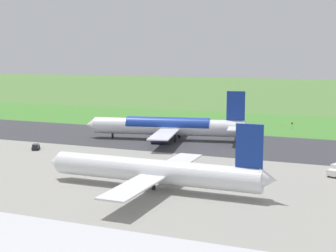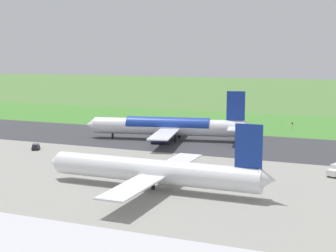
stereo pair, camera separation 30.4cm
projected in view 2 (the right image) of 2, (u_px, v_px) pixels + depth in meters
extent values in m
plane|color=#547F3D|center=(196.00, 142.00, 153.12)|extent=(800.00, 800.00, 0.00)
cube|color=#38383D|center=(196.00, 142.00, 153.12)|extent=(600.00, 38.40, 0.06)
cube|color=gray|center=(115.00, 183.00, 104.56)|extent=(440.00, 110.00, 0.05)
cube|color=#478534|center=(229.00, 125.00, 188.99)|extent=(600.00, 80.00, 0.04)
cylinder|color=white|center=(168.00, 127.00, 156.01)|extent=(48.06, 14.82, 5.20)
cone|color=white|center=(91.00, 125.00, 160.60)|extent=(3.94, 5.45, 4.94)
cone|color=white|center=(249.00, 127.00, 151.40)|extent=(4.32, 5.04, 4.42)
cube|color=#19389E|center=(236.00, 106.00, 151.18)|extent=(5.59, 1.62, 9.00)
cube|color=white|center=(234.00, 129.00, 146.75)|extent=(5.74, 9.62, 0.36)
cube|color=white|center=(236.00, 124.00, 157.45)|extent=(5.74, 9.62, 0.36)
cube|color=white|center=(165.00, 134.00, 145.19)|extent=(10.33, 22.76, 0.35)
cube|color=white|center=(177.00, 123.00, 166.59)|extent=(10.33, 22.76, 0.35)
cylinder|color=#23284C|center=(159.00, 140.00, 149.41)|extent=(4.97, 3.65, 2.80)
cylinder|color=#23284C|center=(168.00, 132.00, 164.00)|extent=(4.97, 3.65, 2.80)
cylinder|color=black|center=(113.00, 133.00, 159.65)|extent=(0.70, 0.70, 3.42)
cylinder|color=black|center=(175.00, 137.00, 151.94)|extent=(0.70, 0.70, 3.42)
cylinder|color=black|center=(179.00, 133.00, 159.73)|extent=(0.70, 0.70, 3.42)
cylinder|color=#19389E|center=(168.00, 125.00, 155.94)|extent=(26.91, 10.47, 5.23)
cylinder|color=white|center=(153.00, 171.00, 99.01)|extent=(43.88, 4.85, 4.75)
cone|color=white|center=(56.00, 162.00, 107.76)|extent=(2.75, 4.52, 4.52)
cone|color=white|center=(268.00, 179.00, 90.29)|extent=(3.21, 4.05, 4.04)
cube|color=#19389E|center=(249.00, 146.00, 90.82)|extent=(5.12, 0.47, 8.23)
cube|color=white|center=(135.00, 186.00, 89.52)|extent=(5.53, 20.12, 0.32)
cube|color=white|center=(176.00, 163.00, 107.93)|extent=(5.53, 20.12, 0.32)
cylinder|color=black|center=(153.00, 186.00, 99.46)|extent=(0.73, 0.73, 1.46)
cube|color=black|center=(36.00, 147.00, 141.01)|extent=(3.61, 4.55, 0.75)
cube|color=#2D333D|center=(36.00, 145.00, 140.72)|extent=(2.55, 2.75, 0.55)
cylinder|color=black|center=(33.00, 148.00, 142.34)|extent=(0.50, 0.67, 0.64)
cylinder|color=black|center=(40.00, 147.00, 142.54)|extent=(0.50, 0.67, 0.64)
cylinder|color=black|center=(32.00, 149.00, 139.59)|extent=(0.50, 0.67, 0.64)
cylinder|color=black|center=(38.00, 149.00, 139.79)|extent=(0.50, 0.67, 0.64)
cube|color=silver|center=(333.00, 173.00, 109.14)|extent=(2.89, 2.89, 1.30)
cylinder|color=black|center=(328.00, 175.00, 109.94)|extent=(0.63, 0.95, 0.90)
cylinder|color=black|center=(336.00, 172.00, 112.30)|extent=(0.63, 0.95, 0.90)
cylinder|color=slate|center=(292.00, 127.00, 176.56)|extent=(0.10, 0.10, 2.16)
cube|color=red|center=(292.00, 123.00, 176.38)|extent=(0.60, 0.04, 0.60)
cone|color=orange|center=(282.00, 126.00, 185.33)|extent=(0.40, 0.40, 0.55)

